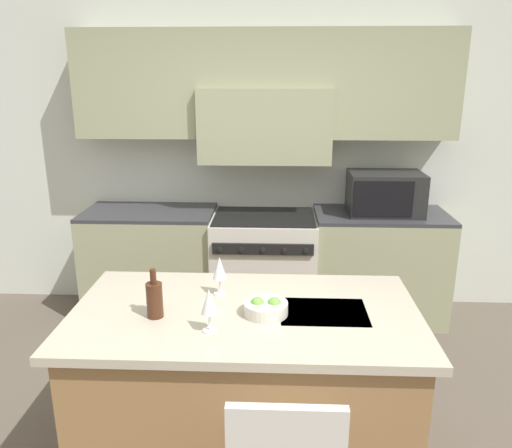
{
  "coord_description": "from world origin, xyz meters",
  "views": [
    {
      "loc": [
        0.1,
        -2.13,
        2.05
      ],
      "look_at": [
        -0.03,
        0.9,
        1.14
      ],
      "focal_mm": 35.0,
      "sensor_mm": 36.0,
      "label": 1
    }
  ],
  "objects_px": {
    "microwave": "(385,193)",
    "fruit_bowl": "(266,307)",
    "wine_bottle": "(155,299)",
    "wine_glass_near": "(209,302)",
    "wine_glass_far": "(220,269)",
    "range_stove": "(264,267)"
  },
  "relations": [
    {
      "from": "wine_glass_far",
      "to": "wine_bottle",
      "type": "bearing_deg",
      "value": -136.18
    },
    {
      "from": "microwave",
      "to": "range_stove",
      "type": "bearing_deg",
      "value": -178.93
    },
    {
      "from": "wine_bottle",
      "to": "wine_glass_near",
      "type": "bearing_deg",
      "value": -24.56
    },
    {
      "from": "microwave",
      "to": "wine_bottle",
      "type": "bearing_deg",
      "value": -129.41
    },
    {
      "from": "wine_bottle",
      "to": "wine_glass_near",
      "type": "height_order",
      "value": "wine_bottle"
    },
    {
      "from": "range_stove",
      "to": "microwave",
      "type": "relative_size",
      "value": 1.53
    },
    {
      "from": "range_stove",
      "to": "microwave",
      "type": "xyz_separation_m",
      "value": [
        1.0,
        0.02,
        0.66
      ]
    },
    {
      "from": "range_stove",
      "to": "fruit_bowl",
      "type": "relative_size",
      "value": 4.07
    },
    {
      "from": "wine_glass_near",
      "to": "range_stove",
      "type": "bearing_deg",
      "value": 83.95
    },
    {
      "from": "wine_glass_near",
      "to": "wine_glass_far",
      "type": "height_order",
      "value": "same"
    },
    {
      "from": "microwave",
      "to": "wine_glass_far",
      "type": "xyz_separation_m",
      "value": [
        -1.2,
        -1.53,
        -0.08
      ]
    },
    {
      "from": "wine_glass_near",
      "to": "wine_glass_far",
      "type": "xyz_separation_m",
      "value": [
        0.0,
        0.41,
        0.0
      ]
    },
    {
      "from": "microwave",
      "to": "wine_glass_near",
      "type": "relative_size",
      "value": 2.78
    },
    {
      "from": "wine_bottle",
      "to": "fruit_bowl",
      "type": "height_order",
      "value": "wine_bottle"
    },
    {
      "from": "microwave",
      "to": "fruit_bowl",
      "type": "distance_m",
      "value": 2.01
    },
    {
      "from": "fruit_bowl",
      "to": "range_stove",
      "type": "bearing_deg",
      "value": 91.81
    },
    {
      "from": "wine_bottle",
      "to": "wine_glass_near",
      "type": "distance_m",
      "value": 0.32
    },
    {
      "from": "fruit_bowl",
      "to": "microwave",
      "type": "bearing_deg",
      "value": 61.93
    },
    {
      "from": "wine_glass_far",
      "to": "fruit_bowl",
      "type": "xyz_separation_m",
      "value": [
        0.26,
        -0.23,
        -0.11
      ]
    },
    {
      "from": "wine_bottle",
      "to": "fruit_bowl",
      "type": "relative_size",
      "value": 1.14
    },
    {
      "from": "range_stove",
      "to": "wine_glass_far",
      "type": "distance_m",
      "value": 1.64
    },
    {
      "from": "range_stove",
      "to": "fruit_bowl",
      "type": "height_order",
      "value": "fruit_bowl"
    }
  ]
}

